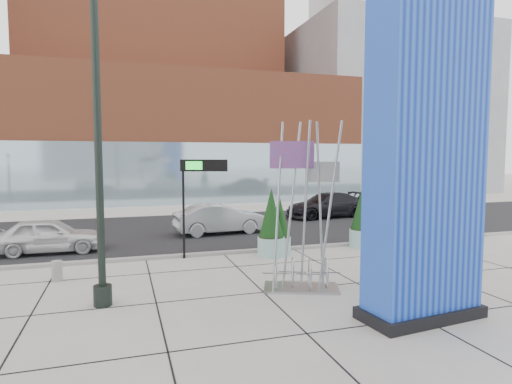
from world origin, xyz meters
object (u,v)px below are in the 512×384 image
object	(u,v)px
overhead_street_sign	(200,174)
car_white_west	(49,236)
lamp_post	(99,171)
car_silver_mid	(220,219)
public_art_sculpture	(302,245)
blue_pylon	(427,116)
concrete_bollard	(57,271)

from	to	relation	value
overhead_street_sign	car_white_west	size ratio (longest dim) A/B	0.91
lamp_post	overhead_street_sign	bearing A→B (deg)	53.40
overhead_street_sign	car_silver_mid	bearing A→B (deg)	90.86
public_art_sculpture	car_white_west	world-z (taller)	public_art_sculpture
blue_pylon	car_white_west	size ratio (longest dim) A/B	2.42
public_art_sculpture	car_white_west	distance (m)	10.73
blue_pylon	car_white_west	xyz separation A→B (m)	(-9.65, 10.26, -4.11)
concrete_bollard	car_white_west	bearing A→B (deg)	101.22
lamp_post	overhead_street_sign	xyz separation A→B (m)	(3.39, 4.56, -0.27)
overhead_street_sign	car_white_west	xyz separation A→B (m)	(-5.69, 2.51, -2.53)
blue_pylon	car_silver_mid	bearing A→B (deg)	93.25
car_white_west	overhead_street_sign	bearing A→B (deg)	-113.16
public_art_sculpture	concrete_bollard	distance (m)	7.65
lamp_post	car_silver_mid	distance (m)	10.98
concrete_bollard	car_silver_mid	distance (m)	9.32
concrete_bollard	blue_pylon	bearing A→B (deg)	-34.10
concrete_bollard	car_silver_mid	bearing A→B (deg)	44.31
concrete_bollard	overhead_street_sign	xyz separation A→B (m)	(4.84, 1.80, 2.91)
car_white_west	car_silver_mid	xyz separation A→B (m)	(7.51, 2.19, 0.05)
car_white_west	lamp_post	bearing A→B (deg)	-161.29
overhead_street_sign	car_silver_mid	distance (m)	5.62
lamp_post	car_silver_mid	bearing A→B (deg)	60.66
concrete_bollard	car_silver_mid	world-z (taller)	car_silver_mid
concrete_bollard	overhead_street_sign	distance (m)	5.93
blue_pylon	concrete_bollard	distance (m)	11.53
public_art_sculpture	car_white_west	bearing A→B (deg)	158.15
public_art_sculpture	concrete_bollard	size ratio (longest dim) A/B	7.76
public_art_sculpture	overhead_street_sign	world-z (taller)	public_art_sculpture
lamp_post	car_silver_mid	world-z (taller)	lamp_post
overhead_street_sign	car_white_west	world-z (taller)	overhead_street_sign
lamp_post	concrete_bollard	world-z (taller)	lamp_post
car_white_west	blue_pylon	bearing A→B (deg)	-136.12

